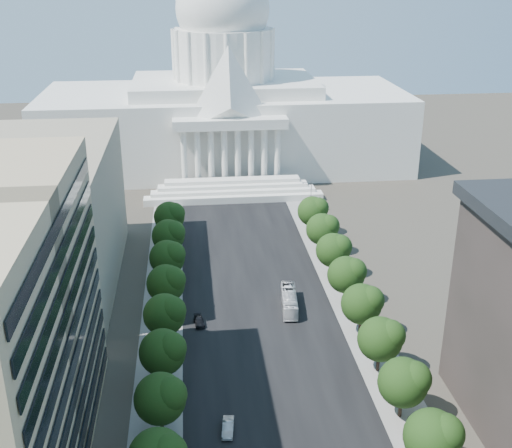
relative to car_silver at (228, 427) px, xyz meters
name	(u,v)px	position (x,y,z in m)	size (l,w,h in m)	color
road_asphalt	(254,292)	(8.33, 42.75, -0.77)	(30.00, 260.00, 0.01)	black
sidewalk_left	(163,297)	(-10.67, 42.75, -0.77)	(8.00, 260.00, 0.02)	gray
sidewalk_right	(342,288)	(27.33, 42.75, -0.77)	(8.00, 260.00, 0.02)	gray
capitol	(225,106)	(8.33, 137.64, 19.24)	(120.00, 56.00, 73.00)	white
office_block_left_far	(21,218)	(-39.67, 52.75, 14.23)	(38.00, 52.00, 30.00)	gray
tree_l_d	(162,398)	(-9.33, 0.56, 5.68)	(7.79, 7.60, 9.97)	#33261C
tree_l_e	(164,351)	(-9.33, 12.56, 5.68)	(7.79, 7.60, 9.97)	#33261C
tree_l_f	(166,314)	(-9.33, 24.56, 5.68)	(7.79, 7.60, 9.97)	#33261C
tree_l_g	(167,283)	(-9.33, 36.56, 5.68)	(7.79, 7.60, 9.97)	#33261C
tree_l_h	(169,257)	(-9.33, 48.56, 5.68)	(7.79, 7.60, 9.97)	#33261C
tree_l_i	(170,235)	(-9.33, 60.56, 5.68)	(7.79, 7.60, 9.97)	#33261C
tree_l_j	(170,216)	(-9.33, 72.56, 5.68)	(7.79, 7.60, 9.97)	#33261C
tree_r_c	(435,436)	(26.67, -11.44, 5.68)	(7.79, 7.60, 9.97)	#33261C
tree_r_d	(406,381)	(26.67, 0.56, 5.68)	(7.79, 7.60, 9.97)	#33261C
tree_r_e	(382,338)	(26.67, 12.56, 5.68)	(7.79, 7.60, 9.97)	#33261C
tree_r_f	(364,303)	(26.67, 24.56, 5.68)	(7.79, 7.60, 9.97)	#33261C
tree_r_g	(348,274)	(26.67, 36.56, 5.68)	(7.79, 7.60, 9.97)	#33261C
tree_r_h	(335,249)	(26.67, 48.56, 5.68)	(7.79, 7.60, 9.97)	#33261C
tree_r_i	(324,228)	(26.67, 60.56, 5.68)	(7.79, 7.60, 9.97)	#33261C
tree_r_j	(314,210)	(26.67, 72.56, 5.68)	(7.79, 7.60, 9.97)	#33261C
streetlight_b	(448,443)	(28.24, -12.25, 5.05)	(2.61, 0.44, 9.00)	gray
streetlight_c	(391,340)	(28.24, 12.75, 5.05)	(2.61, 0.44, 9.00)	gray
streetlight_d	(354,274)	(28.24, 37.75, 5.05)	(2.61, 0.44, 9.00)	gray
streetlight_e	(328,227)	(28.24, 62.75, 5.05)	(2.61, 0.44, 9.00)	gray
streetlight_f	(309,193)	(28.24, 87.75, 5.05)	(2.61, 0.44, 9.00)	gray
car_silver	(228,427)	(0.00, 0.00, 0.00)	(1.64, 4.69, 1.55)	#9A9DA2
car_dark_b	(199,322)	(-3.48, 30.96, -0.14)	(1.78, 4.37, 1.27)	black
city_bus	(289,301)	(14.66, 35.44, 0.91)	(2.84, 12.12, 3.38)	silver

